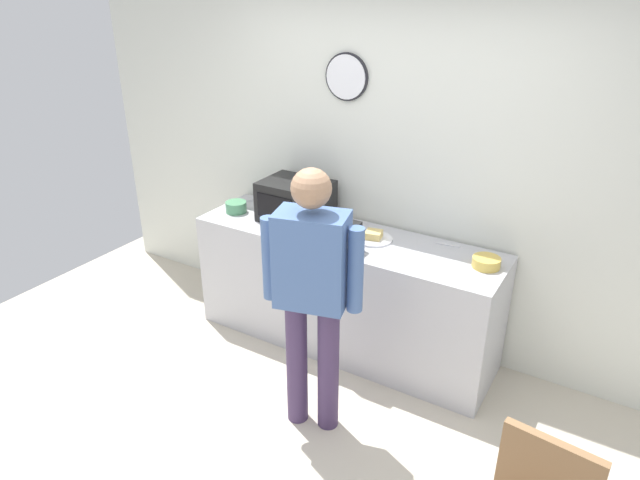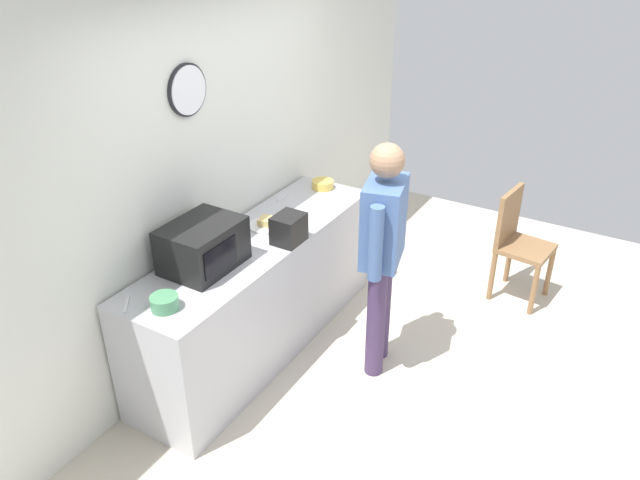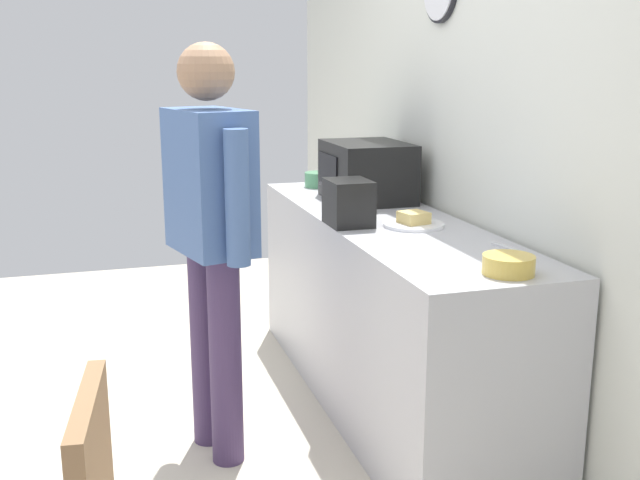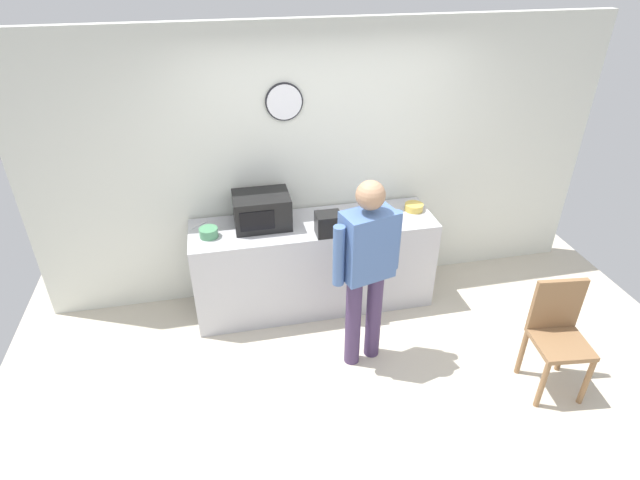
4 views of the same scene
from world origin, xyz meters
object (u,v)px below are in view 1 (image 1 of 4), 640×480
at_px(salad_bowl, 486,262).
at_px(cereal_bowl, 236,207).
at_px(sandwich_plate, 373,237).
at_px(spoon_utensil, 447,245).
at_px(microwave, 296,201).
at_px(person_standing, 312,286).
at_px(fork_utensil, 245,201).
at_px(toaster, 341,237).

xyz_separation_m(salad_bowl, cereal_bowl, (-1.93, -0.09, 0.01)).
relative_size(salad_bowl, cereal_bowl, 1.09).
relative_size(sandwich_plate, spoon_utensil, 1.57).
bearing_deg(microwave, cereal_bowl, -166.72).
distance_m(microwave, cereal_bowl, 0.51).
bearing_deg(person_standing, cereal_bowl, 146.14).
bearing_deg(salad_bowl, cereal_bowl, -177.23).
height_order(salad_bowl, spoon_utensil, salad_bowl).
height_order(sandwich_plate, spoon_utensil, sandwich_plate).
height_order(salad_bowl, fork_utensil, salad_bowl).
bearing_deg(cereal_bowl, fork_utensil, 112.37).
distance_m(cereal_bowl, fork_utensil, 0.24).
bearing_deg(cereal_bowl, sandwich_plate, 4.54).
bearing_deg(fork_utensil, spoon_utensil, 1.84).
distance_m(microwave, person_standing, 1.16).
distance_m(salad_bowl, fork_utensil, 2.03).
height_order(sandwich_plate, salad_bowl, same).
bearing_deg(cereal_bowl, salad_bowl, 2.77).
relative_size(spoon_utensil, person_standing, 0.10).
xyz_separation_m(microwave, toaster, (0.55, -0.29, -0.05)).
bearing_deg(sandwich_plate, toaster, -113.24).
xyz_separation_m(sandwich_plate, spoon_utensil, (0.47, 0.18, -0.02)).
height_order(microwave, sandwich_plate, microwave).
relative_size(microwave, fork_utensil, 2.94).
height_order(sandwich_plate, fork_utensil, sandwich_plate).
bearing_deg(spoon_utensil, toaster, -142.78).
distance_m(salad_bowl, cereal_bowl, 1.94).
height_order(microwave, cereal_bowl, microwave).
xyz_separation_m(sandwich_plate, salad_bowl, (0.79, 0.00, 0.01)).
distance_m(salad_bowl, person_standing, 1.16).
relative_size(salad_bowl, fork_utensil, 1.04).
relative_size(toaster, spoon_utensil, 1.29).
distance_m(toaster, spoon_utensil, 0.74).
relative_size(microwave, toaster, 2.27).
bearing_deg(salad_bowl, microwave, 179.19).
bearing_deg(fork_utensil, toaster, -19.19).
relative_size(microwave, sandwich_plate, 1.87).
bearing_deg(person_standing, salad_bowl, 50.39).
bearing_deg(cereal_bowl, toaster, -9.43).
bearing_deg(microwave, spoon_utensil, 8.02).
distance_m(cereal_bowl, spoon_utensil, 1.64).
distance_m(sandwich_plate, person_standing, 0.90).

